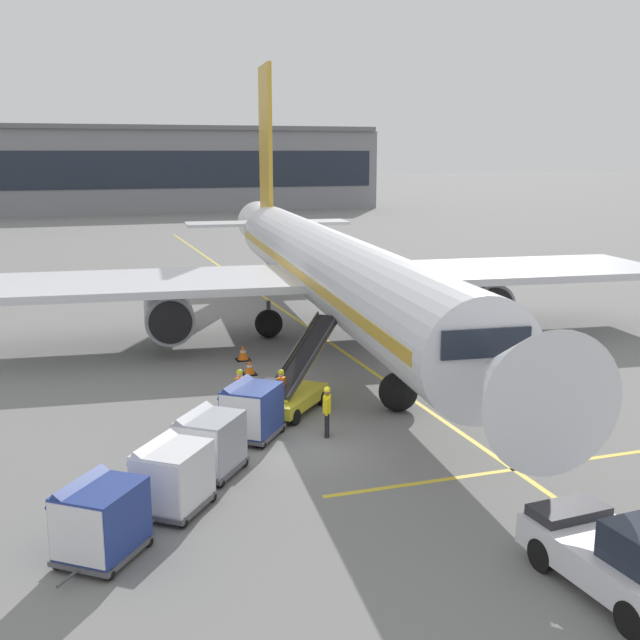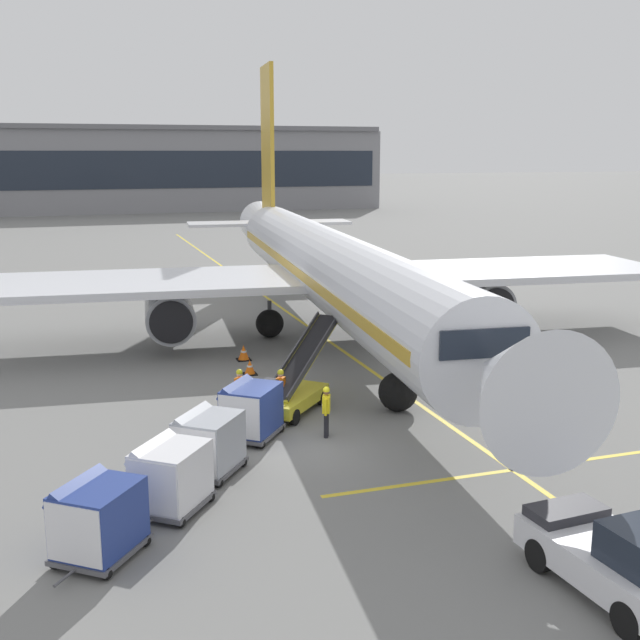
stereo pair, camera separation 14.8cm
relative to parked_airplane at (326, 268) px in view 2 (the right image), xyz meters
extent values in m
plane|color=slate|center=(-5.27, -14.05, -3.65)|extent=(600.00, 600.00, 0.00)
cylinder|color=silver|center=(-0.08, -0.85, 0.08)|extent=(7.10, 36.12, 3.67)
cube|color=gold|center=(-0.08, -0.85, 0.08)|extent=(7.00, 34.69, 0.44)
cone|color=silver|center=(-1.98, -20.56, 0.08)|extent=(3.82, 3.98, 3.48)
cone|color=silver|center=(1.92, 19.95, 0.36)|extent=(3.67, 6.14, 3.12)
cube|color=silver|center=(-9.22, 0.93, -0.47)|extent=(17.68, 8.79, 0.36)
cylinder|color=#93969E|center=(-7.84, 0.07, -1.78)|extent=(2.71, 4.87, 2.27)
cylinder|color=black|center=(-8.06, -2.30, -1.78)|extent=(1.94, 0.30, 1.93)
cube|color=silver|center=(9.23, -0.85, -0.47)|extent=(17.68, 8.79, 0.36)
cylinder|color=#93969E|center=(7.71, -1.43, -1.78)|extent=(2.71, 4.87, 2.27)
cylinder|color=black|center=(7.48, -3.80, -1.78)|extent=(1.94, 0.30, 1.93)
cube|color=gold|center=(1.78, 18.49, 6.21)|extent=(0.69, 4.32, 10.78)
cube|color=silver|center=(1.76, 18.20, 0.63)|extent=(11.83, 3.98, 0.20)
cube|color=#1E2633|center=(-1.74, -18.01, 0.63)|extent=(2.71, 1.89, 0.81)
cylinder|color=#47474C|center=(-1.12, -11.58, -2.34)|extent=(0.22, 0.22, 1.18)
sphere|color=black|center=(-1.12, -11.58, -2.93)|extent=(1.44, 1.44, 1.44)
cylinder|color=#47474C|center=(-2.65, 1.20, -2.34)|extent=(0.22, 0.22, 1.18)
sphere|color=black|center=(-2.65, 1.20, -2.93)|extent=(1.44, 1.44, 1.44)
cylinder|color=#47474C|center=(2.83, 0.67, -2.34)|extent=(0.22, 0.22, 1.18)
sphere|color=black|center=(2.83, 0.67, -2.93)|extent=(1.44, 1.44, 1.44)
cube|color=gold|center=(-4.89, -10.49, -3.15)|extent=(3.47, 3.60, 0.44)
cube|color=black|center=(-5.79, -10.94, -2.58)|extent=(0.82, 0.82, 0.70)
cylinder|color=#333338|center=(-5.33, -10.44, -2.53)|extent=(0.08, 0.08, 0.80)
cube|color=gold|center=(-4.10, -9.61, -1.86)|extent=(3.89, 4.17, 2.29)
cube|color=black|center=(-4.10, -9.61, -1.77)|extent=(3.69, 3.97, 2.14)
cube|color=#333338|center=(-3.77, -9.91, -1.74)|extent=(3.22, 3.56, 2.32)
cube|color=#333338|center=(-4.43, -9.32, -1.74)|extent=(3.22, 3.56, 2.32)
cylinder|color=black|center=(-3.55, -10.10, -3.37)|extent=(0.52, 0.55, 0.56)
cylinder|color=black|center=(-4.64, -9.11, -3.37)|extent=(0.52, 0.55, 0.56)
cylinder|color=black|center=(-5.14, -11.86, -3.37)|extent=(0.52, 0.55, 0.56)
cylinder|color=black|center=(-6.24, -10.88, -3.37)|extent=(0.52, 0.55, 0.56)
cube|color=#515156|center=(-6.84, -12.66, -3.44)|extent=(2.49, 2.56, 0.12)
cylinder|color=#4C4C51|center=(-7.67, -13.73, -3.45)|extent=(0.48, 0.60, 0.07)
cube|color=navy|center=(-6.84, -12.66, -2.63)|extent=(2.35, 2.42, 1.50)
cube|color=navy|center=(-7.17, -12.41, -2.10)|extent=(1.78, 1.97, 0.74)
cube|color=silver|center=(-7.43, -13.42, -2.63)|extent=(1.16, 0.91, 1.38)
sphere|color=black|center=(-7.87, -12.88, -3.50)|extent=(0.30, 0.30, 0.30)
sphere|color=black|center=(-6.79, -13.71, -3.50)|extent=(0.30, 0.30, 0.30)
sphere|color=black|center=(-6.89, -11.61, -3.50)|extent=(0.30, 0.30, 0.30)
sphere|color=black|center=(-5.81, -12.45, -3.50)|extent=(0.30, 0.30, 0.30)
cube|color=#515156|center=(-8.70, -15.17, -3.44)|extent=(2.49, 2.56, 0.12)
cylinder|color=#4C4C51|center=(-9.53, -16.23, -3.45)|extent=(0.48, 0.60, 0.07)
cube|color=#9EA3AD|center=(-8.70, -15.17, -2.63)|extent=(2.35, 2.42, 1.50)
cube|color=#9EA3AD|center=(-9.03, -14.91, -2.10)|extent=(1.78, 1.97, 0.74)
cube|color=silver|center=(-9.29, -15.93, -2.63)|extent=(1.16, 0.91, 1.38)
sphere|color=black|center=(-9.73, -15.38, -3.50)|extent=(0.30, 0.30, 0.30)
sphere|color=black|center=(-8.65, -16.21, -3.50)|extent=(0.30, 0.30, 0.30)
sphere|color=black|center=(-8.75, -14.12, -3.50)|extent=(0.30, 0.30, 0.30)
sphere|color=black|center=(-7.67, -14.95, -3.50)|extent=(0.30, 0.30, 0.30)
cube|color=#515156|center=(-10.08, -17.27, -3.44)|extent=(2.49, 2.56, 0.12)
cylinder|color=#4C4C51|center=(-10.90, -18.33, -3.45)|extent=(0.48, 0.60, 0.07)
cube|color=silver|center=(-10.08, -17.27, -2.63)|extent=(2.35, 2.42, 1.50)
cube|color=silver|center=(-10.40, -17.01, -2.10)|extent=(1.78, 1.97, 0.74)
cube|color=silver|center=(-10.67, -18.03, -2.63)|extent=(1.16, 0.91, 1.38)
sphere|color=black|center=(-11.10, -17.48, -3.50)|extent=(0.30, 0.30, 0.30)
sphere|color=black|center=(-10.03, -18.31, -3.50)|extent=(0.30, 0.30, 0.30)
sphere|color=black|center=(-10.12, -16.22, -3.50)|extent=(0.30, 0.30, 0.30)
sphere|color=black|center=(-9.05, -17.05, -3.50)|extent=(0.30, 0.30, 0.30)
cube|color=#515156|center=(-12.00, -19.23, -3.44)|extent=(2.49, 2.56, 0.12)
cylinder|color=#4C4C51|center=(-12.83, -20.29, -3.45)|extent=(0.48, 0.60, 0.07)
cube|color=navy|center=(-12.00, -19.23, -2.63)|extent=(2.35, 2.42, 1.50)
cube|color=navy|center=(-12.33, -18.98, -2.10)|extent=(1.78, 1.97, 0.74)
cube|color=silver|center=(-12.59, -19.99, -2.63)|extent=(1.16, 0.91, 1.38)
sphere|color=black|center=(-13.03, -19.44, -3.50)|extent=(0.30, 0.30, 0.30)
sphere|color=black|center=(-11.95, -20.28, -3.50)|extent=(0.30, 0.30, 0.30)
sphere|color=black|center=(-12.05, -18.18, -3.50)|extent=(0.30, 0.30, 0.30)
sphere|color=black|center=(-10.97, -19.01, -3.50)|extent=(0.30, 0.30, 0.30)
cube|color=silver|center=(-1.55, -24.22, -2.97)|extent=(2.43, 4.55, 0.70)
cube|color=#28282D|center=(-1.68, -22.57, -2.50)|extent=(1.85, 1.10, 0.24)
cylinder|color=black|center=(-0.74, -22.78, -3.27)|extent=(0.34, 0.78, 0.76)
cylinder|color=black|center=(-2.58, -22.93, -3.27)|extent=(0.34, 0.78, 0.76)
cylinder|color=black|center=(-2.37, -25.65, -3.27)|extent=(0.34, 0.78, 0.76)
cylinder|color=#514C42|center=(-6.68, -10.30, -3.22)|extent=(0.15, 0.15, 0.86)
cylinder|color=#514C42|center=(-6.79, -10.44, -3.22)|extent=(0.15, 0.15, 0.86)
cube|color=orange|center=(-6.74, -10.37, -2.50)|extent=(0.42, 0.45, 0.58)
cube|color=white|center=(-6.64, -10.44, -2.50)|extent=(0.22, 0.27, 0.08)
sphere|color=beige|center=(-6.74, -10.37, -2.09)|extent=(0.21, 0.21, 0.21)
sphere|color=yellow|center=(-6.74, -10.37, -2.02)|extent=(0.23, 0.23, 0.23)
cylinder|color=orange|center=(-6.59, -10.18, -2.55)|extent=(0.09, 0.09, 0.56)
cylinder|color=orange|center=(-6.89, -10.55, -2.55)|extent=(0.09, 0.09, 0.56)
cylinder|color=black|center=(-4.50, -13.41, -3.22)|extent=(0.15, 0.15, 0.86)
cylinder|color=black|center=(-4.42, -13.25, -3.22)|extent=(0.15, 0.15, 0.86)
cube|color=yellow|center=(-4.46, -13.33, -2.50)|extent=(0.38, 0.45, 0.58)
cube|color=white|center=(-4.58, -13.28, -2.50)|extent=(0.15, 0.31, 0.08)
sphere|color=brown|center=(-4.46, -13.33, -2.09)|extent=(0.21, 0.21, 0.21)
sphere|color=yellow|center=(-4.46, -13.33, -2.02)|extent=(0.23, 0.23, 0.23)
cylinder|color=yellow|center=(-4.56, -13.55, -2.55)|extent=(0.09, 0.09, 0.56)
cylinder|color=yellow|center=(-4.36, -13.11, -2.55)|extent=(0.09, 0.09, 0.56)
cylinder|color=#333847|center=(-5.40, -10.92, -3.22)|extent=(0.15, 0.15, 0.86)
cylinder|color=#333847|center=(-5.30, -10.78, -3.22)|extent=(0.15, 0.15, 0.86)
cube|color=orange|center=(-5.35, -10.85, -2.50)|extent=(0.42, 0.45, 0.58)
cube|color=white|center=(-5.45, -10.78, -2.50)|extent=(0.21, 0.28, 0.08)
sphere|color=tan|center=(-5.35, -10.85, -2.09)|extent=(0.21, 0.21, 0.21)
sphere|color=yellow|center=(-5.35, -10.85, -2.02)|extent=(0.23, 0.23, 0.23)
cylinder|color=orange|center=(-5.49, -11.04, -2.55)|extent=(0.09, 0.09, 0.56)
cylinder|color=orange|center=(-5.21, -10.66, -2.55)|extent=(0.09, 0.09, 0.56)
cube|color=black|center=(-5.19, -5.23, -3.62)|extent=(0.56, 0.56, 0.05)
cone|color=orange|center=(-5.19, -5.23, -3.30)|extent=(0.45, 0.45, 0.59)
cylinder|color=white|center=(-5.19, -5.23, -3.27)|extent=(0.25, 0.25, 0.07)
cube|color=black|center=(-4.92, -2.84, -3.62)|extent=(0.63, 0.63, 0.05)
cone|color=orange|center=(-4.92, -2.84, -3.27)|extent=(0.50, 0.50, 0.66)
cylinder|color=white|center=(-4.92, -2.84, -3.24)|extent=(0.28, 0.28, 0.08)
cube|color=yellow|center=(-0.05, -0.85, -3.64)|extent=(0.20, 110.00, 0.01)
cube|color=yellow|center=(-0.08, -17.71, -3.64)|extent=(12.00, 0.20, 0.01)
cube|color=gray|center=(-7.64, 96.81, 2.66)|extent=(92.28, 20.18, 12.63)
cube|color=#1E2633|center=(-7.64, 86.68, 2.98)|extent=(89.51, 0.10, 5.68)
cube|color=slate|center=(-7.64, 94.80, 9.33)|extent=(91.36, 17.15, 0.70)
camera|label=1|loc=(-12.48, -36.74, 5.66)|focal=44.03mm
camera|label=2|loc=(-12.34, -36.79, 5.66)|focal=44.03mm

